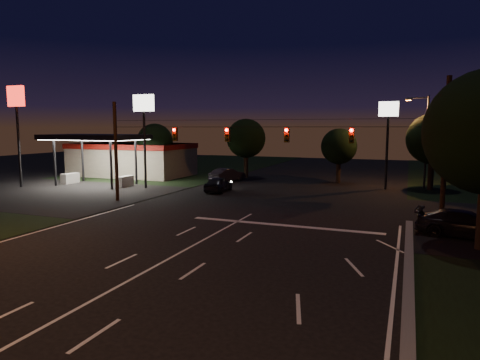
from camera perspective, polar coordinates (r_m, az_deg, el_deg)
The scene contains 18 objects.
ground at distance 17.70m, azimuth -14.70°, elevation -12.91°, with size 140.00×140.00×0.00m, color black.
cross_street_left at distance 42.38m, azimuth -23.77°, elevation -1.66°, with size 20.00×16.00×0.02m, color black.
stop_bar at distance 26.48m, azimuth 5.77°, elevation -6.01°, with size 12.00×0.50×0.01m, color silver.
utility_pole_right at distance 29.03m, azimuth 25.20°, elevation -5.51°, with size 0.30×0.30×9.00m, color black.
utility_pole_left at distance 36.37m, azimuth -15.99°, elevation -2.69°, with size 0.28×0.28×8.00m, color black.
signal_span at distance 30.02m, azimuth 2.18°, elevation 6.14°, with size 24.00×0.40×1.56m.
gas_station at distance 54.22m, azimuth -14.45°, elevation 3.02°, with size 14.20×16.10×5.25m.
pole_sign_left_near at distance 42.73m, azimuth -12.69°, elevation 8.22°, with size 2.20×0.30×9.10m.
pole_sign_left_far at distance 47.75m, azimuth -27.63°, elevation 8.21°, with size 2.00×0.30×10.00m.
pole_sign_right at distance 43.38m, azimuth 19.13°, elevation 7.01°, with size 1.80×0.30×8.40m.
street_light_right_far at distance 45.36m, azimuth 23.30°, elevation 5.55°, with size 2.20×0.35×9.00m.
tree_far_a at distance 51.71m, azimuth -11.19°, elevation 5.00°, with size 4.20×4.20×6.42m.
tree_far_b at distance 50.77m, azimuth 0.88°, elevation 5.50°, with size 4.60×4.60×6.98m.
tree_far_c at distance 47.01m, azimuth 13.10°, elevation 4.33°, with size 3.80×3.80×5.86m.
tree_far_d at distance 44.53m, azimuth 24.31°, elevation 4.94°, with size 4.80×4.80×7.30m.
car_oncoming_a at distance 39.83m, azimuth -2.90°, elevation -0.56°, with size 1.68×4.17×1.42m, color black.
car_oncoming_b at distance 47.21m, azimuth -1.69°, elevation 0.68°, with size 1.58×4.52×1.49m, color black.
car_cross at distance 26.38m, azimuth 27.88°, elevation -5.23°, with size 2.07×5.08×1.48m, color black.
Camera 1 is at (10.00, -13.34, 5.97)m, focal length 32.00 mm.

